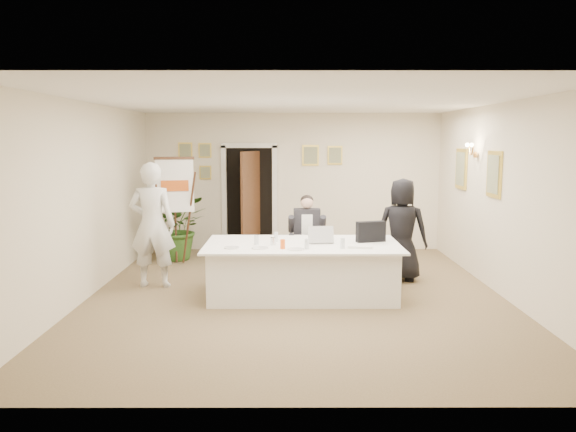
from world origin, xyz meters
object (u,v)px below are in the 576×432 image
Objects in this scene: seated_man at (307,236)px; potted_palm at (178,227)px; standing_woman at (402,230)px; paper_stack at (360,246)px; standing_man at (152,225)px; laptop_bag at (371,232)px; flip_chart at (176,216)px; conference_table at (302,269)px; oj_glass at (283,244)px; steel_jug at (273,241)px; laptop at (320,233)px.

potted_palm is at bearing 142.95° from seated_man.
standing_woman is 1.49m from paper_stack.
standing_man is 3.32m from laptop_bag.
flip_chart is 0.52m from potted_palm.
laptop_bag is at bearing 7.76° from conference_table.
conference_table is at bearing 54.49° from oj_glass.
laptop_bag reaches higher than oj_glass.
standing_woman is (1.63, 0.94, 0.44)m from conference_table.
standing_man is at bearing 160.81° from steel_jug.
flip_chart is 1.56m from standing_man.
potted_palm is 3.25m from steel_jug.
seated_man is (0.10, 1.12, 0.30)m from conference_table.
seated_man is 4.17× the size of paper_stack.
potted_palm is at bearing 95.80° from flip_chart.
paper_stack is 1.23m from steel_jug.
laptop_bag is at bearing -31.07° from flip_chart.
conference_table is 1.46× the size of flip_chart.
oj_glass reaches higher than steel_jug.
potted_palm is at bearing 137.48° from paper_stack.
laptop is at bearing -43.66° from potted_palm.
paper_stack is 2.56× the size of oj_glass.
laptop is 1.15× the size of paper_stack.
flip_chart is 4.05m from standing_woman.
conference_table is 0.59m from laptop.
standing_woman reaches higher than laptop_bag.
conference_table is 0.62m from steel_jug.
laptop_bag is (3.30, -0.40, -0.04)m from standing_man.
standing_man is at bearing 157.89° from laptop_bag.
seated_man reaches higher than laptop.
conference_table is at bearing -47.92° from potted_palm.
flip_chart is at bearing 136.95° from conference_table.
standing_man reaches higher than seated_man.
conference_table is at bearing -164.78° from laptop.
laptop_bag is at bearing 174.28° from standing_man.
laptop is 0.67m from paper_stack.
conference_table is 0.66m from oj_glass.
potted_palm is 2.85× the size of laptop_bag.
potted_palm is 3.54m from laptop.
standing_man reaches higher than steel_jug.
steel_jug is (1.87, -0.65, -0.14)m from standing_man.
flip_chart reaches higher than laptop_bag.
seated_man is at bearing -165.15° from standing_man.
laptop_bag is 3.32× the size of oj_glass.
oj_glass is (-0.28, -0.39, 0.45)m from conference_table.
laptop_bag is (0.90, -0.98, 0.23)m from seated_man.
steel_jug is at bearing -54.81° from potted_palm.
laptop_bag reaches higher than laptop.
potted_palm is at bearing 124.42° from oj_glass.
conference_table is 25.49× the size of steel_jug.
potted_palm reaches higher than conference_table.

